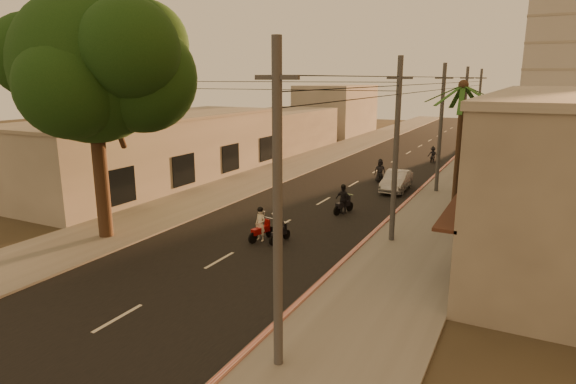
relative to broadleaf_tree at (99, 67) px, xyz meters
name	(u,v)px	position (x,y,z in m)	size (l,w,h in m)	color
ground	(192,276)	(6.61, -2.14, -8.48)	(160.00, 160.00, 0.00)	#383023
road	(354,184)	(6.61, 17.86, -8.47)	(10.00, 140.00, 0.02)	black
sidewalk_right	(455,194)	(14.11, 17.86, -8.42)	(5.00, 140.00, 0.12)	slate
sidewalk_left	(269,175)	(-0.89, 17.86, -8.42)	(5.00, 140.00, 0.12)	slate
curb_stripe	(404,205)	(11.71, 12.86, -8.38)	(0.20, 60.00, 0.20)	red
shophouse_row	(568,153)	(20.57, 15.86, -4.83)	(8.80, 34.20, 7.30)	gray
left_building	(159,149)	(-7.37, 11.86, -5.88)	(8.20, 24.20, 5.20)	#A7A097
broadleaf_tree	(99,67)	(0.00, 0.00, 0.00)	(9.60, 8.70, 12.10)	black
palm_tree	(463,93)	(14.61, 13.86, -1.33)	(5.00, 5.00, 8.20)	black
utility_poles	(443,100)	(12.81, 17.86, -1.94)	(1.20, 48.26, 9.00)	#38383A
filler_right	(555,125)	(20.61, 42.86, -5.48)	(8.00, 14.00, 6.00)	#A7A097
filler_left_near	(279,130)	(-7.39, 31.86, -6.28)	(8.00, 14.00, 4.40)	#A7A097
filler_left_far	(337,110)	(-7.39, 49.86, -4.98)	(8.00, 14.00, 7.00)	#A7A097
scooter_red	(261,225)	(6.90, 3.07, -7.68)	(0.87, 1.81, 1.80)	black
scooter_mid_a	(279,229)	(7.85, 3.22, -7.75)	(0.93, 1.61, 1.59)	black
scooter_mid_b	(343,200)	(8.80, 9.65, -7.64)	(1.24, 1.83, 1.84)	black
scooter_far_a	(380,171)	(8.17, 19.54, -7.62)	(1.25, 1.80, 1.87)	black
scooter_far_b	(433,155)	(10.10, 30.97, -7.76)	(0.97, 1.60, 1.56)	black
parked_car	(397,181)	(10.13, 17.12, -7.75)	(1.70, 4.48, 1.46)	#A4A6AC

